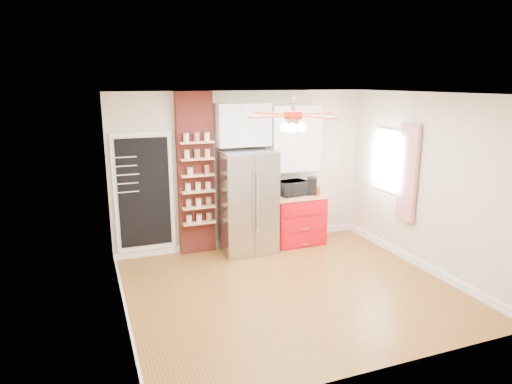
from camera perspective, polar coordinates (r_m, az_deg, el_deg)
name	(u,v)px	position (r m, az deg, el deg)	size (l,w,h in m)	color
floor	(290,289)	(6.59, 4.25, -11.99)	(4.50, 4.50, 0.00)	brown
ceiling	(294,94)	(5.95, 4.71, 12.17)	(4.50, 4.50, 0.00)	white
wall_back	(242,170)	(7.94, -1.71, 2.77)	(4.50, 0.02, 2.70)	beige
wall_front	(382,245)	(4.49, 15.50, -6.40)	(4.50, 0.02, 2.70)	beige
wall_left	(117,213)	(5.58, -16.94, -2.55)	(0.02, 4.00, 2.70)	beige
wall_right	(426,183)	(7.36, 20.51, 1.03)	(0.02, 4.00, 2.70)	beige
chalkboard	(144,193)	(7.58, -13.82, -0.08)	(0.95, 0.05, 1.95)	white
brick_pillar	(196,174)	(7.63, -7.55, 2.21)	(0.60, 0.16, 2.70)	maroon
fridge	(247,202)	(7.69, -1.13, -1.22)	(0.90, 0.70, 1.75)	#A3A4A8
upper_glass_cabinet	(243,125)	(7.65, -1.67, 8.41)	(0.90, 0.35, 0.70)	white
red_cabinet	(297,219)	(8.22, 5.15, -3.36)	(0.94, 0.64, 0.90)	red
upper_shelf_unit	(295,139)	(8.07, 4.84, 6.68)	(0.90, 0.30, 1.15)	white
window	(389,161)	(7.99, 16.30, 3.76)	(0.04, 0.75, 1.05)	white
curtain	(408,173)	(7.56, 18.44, 2.28)	(0.06, 0.40, 1.55)	red
ceiling_fan	(293,115)	(5.96, 4.66, 9.52)	(1.40, 1.40, 0.44)	silver
toaster_oven	(292,188)	(8.01, 4.55, 0.50)	(0.47, 0.32, 0.26)	black
coffee_maker	(312,186)	(8.10, 6.99, 0.75)	(0.15, 0.20, 0.31)	black
canister_left	(318,191)	(8.09, 7.70, 0.12)	(0.09, 0.09, 0.14)	#AC2809
canister_right	(316,189)	(8.26, 7.48, 0.35)	(0.11, 0.11, 0.13)	#BD0C0A
pantry_jar_oats	(190,171)	(7.46, -8.24, 2.57)	(0.10, 0.10, 0.12)	beige
pantry_jar_beans	(207,170)	(7.49, -6.17, 2.74)	(0.08, 0.08, 0.14)	#8B5B46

